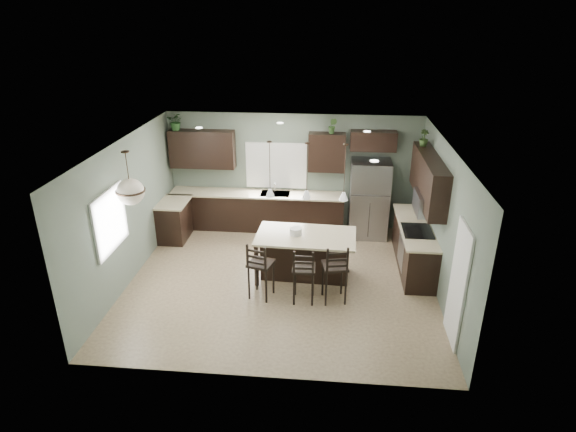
# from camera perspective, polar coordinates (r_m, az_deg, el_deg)

# --- Properties ---
(ground) EXTENTS (6.00, 6.00, 0.00)m
(ground) POSITION_cam_1_polar(r_m,az_deg,el_deg) (9.74, -0.81, -7.68)
(ground) COLOR #9E8466
(ground) RESTS_ON ground
(pantry_door) EXTENTS (0.04, 0.82, 2.04)m
(pantry_door) POSITION_cam_1_polar(r_m,az_deg,el_deg) (8.11, 19.48, -7.73)
(pantry_door) COLOR white
(pantry_door) RESTS_ON ground
(window_back) EXTENTS (1.35, 0.02, 1.00)m
(window_back) POSITION_cam_1_polar(r_m,az_deg,el_deg) (11.63, -1.39, 6.02)
(window_back) COLOR white
(window_back) RESTS_ON room_shell
(window_left) EXTENTS (0.02, 1.10, 1.00)m
(window_left) POSITION_cam_1_polar(r_m,az_deg,el_deg) (9.13, -20.40, -0.54)
(window_left) COLOR white
(window_left) RESTS_ON room_shell
(left_return_cabs) EXTENTS (0.60, 0.90, 0.90)m
(left_return_cabs) POSITION_cam_1_polar(r_m,az_deg,el_deg) (11.57, -13.33, -0.57)
(left_return_cabs) COLOR black
(left_return_cabs) RESTS_ON ground
(left_return_countertop) EXTENTS (0.66, 0.96, 0.04)m
(left_return_countertop) POSITION_cam_1_polar(r_m,az_deg,el_deg) (11.38, -13.45, 1.59)
(left_return_countertop) COLOR beige
(left_return_countertop) RESTS_ON left_return_cabs
(back_lower_cabs) EXTENTS (4.20, 0.60, 0.90)m
(back_lower_cabs) POSITION_cam_1_polar(r_m,az_deg,el_deg) (11.81, -3.66, 0.56)
(back_lower_cabs) COLOR black
(back_lower_cabs) RESTS_ON ground
(back_countertop) EXTENTS (4.20, 0.66, 0.04)m
(back_countertop) POSITION_cam_1_polar(r_m,az_deg,el_deg) (11.62, -3.74, 2.65)
(back_countertop) COLOR beige
(back_countertop) RESTS_ON back_lower_cabs
(sink_inset) EXTENTS (0.70, 0.45, 0.01)m
(sink_inset) POSITION_cam_1_polar(r_m,az_deg,el_deg) (11.55, -1.53, 2.65)
(sink_inset) COLOR gray
(sink_inset) RESTS_ON back_countertop
(faucet) EXTENTS (0.02, 0.02, 0.28)m
(faucet) POSITION_cam_1_polar(r_m,az_deg,el_deg) (11.47, -1.56, 3.28)
(faucet) COLOR silver
(faucet) RESTS_ON back_countertop
(back_upper_left) EXTENTS (1.55, 0.34, 0.90)m
(back_upper_left) POSITION_cam_1_polar(r_m,az_deg,el_deg) (11.70, -10.12, 7.81)
(back_upper_left) COLOR black
(back_upper_left) RESTS_ON room_shell
(back_upper_right) EXTENTS (0.85, 0.34, 0.90)m
(back_upper_right) POSITION_cam_1_polar(r_m,az_deg,el_deg) (11.30, 4.61, 7.53)
(back_upper_right) COLOR black
(back_upper_right) RESTS_ON room_shell
(fridge_header) EXTENTS (1.05, 0.34, 0.45)m
(fridge_header) POSITION_cam_1_polar(r_m,az_deg,el_deg) (11.26, 10.07, 8.77)
(fridge_header) COLOR black
(fridge_header) RESTS_ON room_shell
(right_lower_cabs) EXTENTS (0.60, 2.35, 0.90)m
(right_lower_cabs) POSITION_cam_1_polar(r_m,az_deg,el_deg) (10.40, 14.69, -3.54)
(right_lower_cabs) COLOR black
(right_lower_cabs) RESTS_ON ground
(right_countertop) EXTENTS (0.66, 2.35, 0.04)m
(right_countertop) POSITION_cam_1_polar(r_m,az_deg,el_deg) (10.20, 14.85, -1.18)
(right_countertop) COLOR beige
(right_countertop) RESTS_ON right_lower_cabs
(cooktop) EXTENTS (0.58, 0.75, 0.02)m
(cooktop) POSITION_cam_1_polar(r_m,az_deg,el_deg) (9.94, 15.09, -1.71)
(cooktop) COLOR black
(cooktop) RESTS_ON right_countertop
(wall_oven_front) EXTENTS (0.01, 0.72, 0.60)m
(wall_oven_front) POSITION_cam_1_polar(r_m,az_deg,el_deg) (10.11, 13.21, -4.20)
(wall_oven_front) COLOR gray
(wall_oven_front) RESTS_ON right_lower_cabs
(right_upper_cabs) EXTENTS (0.34, 2.35, 0.90)m
(right_upper_cabs) POSITION_cam_1_polar(r_m,az_deg,el_deg) (9.86, 16.32, 4.24)
(right_upper_cabs) COLOR black
(right_upper_cabs) RESTS_ON room_shell
(microwave) EXTENTS (0.40, 0.75, 0.40)m
(microwave) POSITION_cam_1_polar(r_m,az_deg,el_deg) (9.73, 16.04, 1.50)
(microwave) COLOR gray
(microwave) RESTS_ON right_upper_cabs
(refrigerator) EXTENTS (0.90, 0.74, 1.85)m
(refrigerator) POSITION_cam_1_polar(r_m,az_deg,el_deg) (11.41, 9.58, 2.00)
(refrigerator) COLOR gray
(refrigerator) RESTS_ON ground
(kitchen_island) EXTENTS (2.00, 1.19, 0.92)m
(kitchen_island) POSITION_cam_1_polar(r_m,az_deg,el_deg) (9.68, 2.09, -4.74)
(kitchen_island) COLOR black
(kitchen_island) RESTS_ON ground
(serving_dish) EXTENTS (0.24, 0.24, 0.14)m
(serving_dish) POSITION_cam_1_polar(r_m,az_deg,el_deg) (9.46, 0.93, -1.82)
(serving_dish) COLOR silver
(serving_dish) RESTS_ON kitchen_island
(bar_stool_left) EXTENTS (0.53, 0.53, 1.16)m
(bar_stool_left) POSITION_cam_1_polar(r_m,az_deg,el_deg) (8.98, -3.22, -6.34)
(bar_stool_left) COLOR black
(bar_stool_left) RESTS_ON ground
(bar_stool_center) EXTENTS (0.42, 0.42, 1.12)m
(bar_stool_center) POSITION_cam_1_polar(r_m,az_deg,el_deg) (8.86, 1.89, -6.91)
(bar_stool_center) COLOR black
(bar_stool_center) RESTS_ON ground
(bar_stool_right) EXTENTS (0.52, 0.52, 1.19)m
(bar_stool_right) POSITION_cam_1_polar(r_m,az_deg,el_deg) (8.89, 5.54, -6.64)
(bar_stool_right) COLOR black
(bar_stool_right) RESTS_ON ground
(pendant_left) EXTENTS (0.17, 0.17, 1.10)m
(pendant_left) POSITION_cam_1_polar(r_m,az_deg,el_deg) (9.07, -2.17, 5.55)
(pendant_left) COLOR white
(pendant_left) RESTS_ON room_shell
(pendant_center) EXTENTS (0.17, 0.17, 1.10)m
(pendant_center) POSITION_cam_1_polar(r_m,az_deg,el_deg) (8.98, 2.25, 5.36)
(pendant_center) COLOR white
(pendant_center) RESTS_ON room_shell
(pendant_right) EXTENTS (0.17, 0.17, 1.10)m
(pendant_right) POSITION_cam_1_polar(r_m,az_deg,el_deg) (8.94, 6.74, 5.14)
(pendant_right) COLOR white
(pendant_right) RESTS_ON room_shell
(chandelier) EXTENTS (0.52, 0.52, 0.99)m
(chandelier) POSITION_cam_1_polar(r_m,az_deg,el_deg) (8.86, -18.36, 4.28)
(chandelier) COLOR beige
(chandelier) RESTS_ON room_shell
(plant_back_left) EXTENTS (0.40, 0.35, 0.42)m
(plant_back_left) POSITION_cam_1_polar(r_m,az_deg,el_deg) (11.69, -13.15, 10.87)
(plant_back_left) COLOR #234A20
(plant_back_left) RESTS_ON back_upper_left
(plant_back_right) EXTENTS (0.24, 0.22, 0.36)m
(plant_back_right) POSITION_cam_1_polar(r_m,az_deg,el_deg) (11.11, 5.31, 10.59)
(plant_back_right) COLOR #335625
(plant_back_right) RESTS_ON back_upper_right
(plant_right_wall) EXTENTS (0.24, 0.24, 0.34)m
(plant_right_wall) POSITION_cam_1_polar(r_m,az_deg,el_deg) (10.43, 15.81, 8.90)
(plant_right_wall) COLOR #355023
(plant_right_wall) RESTS_ON right_upper_cabs
(room_shell) EXTENTS (6.00, 6.00, 6.00)m
(room_shell) POSITION_cam_1_polar(r_m,az_deg,el_deg) (8.98, -0.87, 1.64)
(room_shell) COLOR slate
(room_shell) RESTS_ON ground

